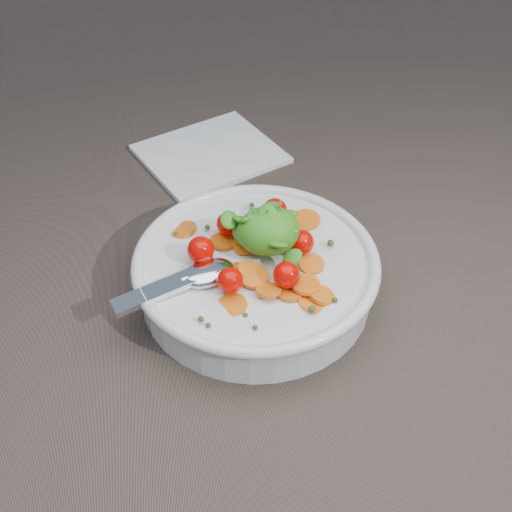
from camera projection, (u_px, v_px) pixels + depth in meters
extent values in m
plane|color=brown|center=(251.00, 274.00, 0.67)|extent=(6.00, 6.00, 0.00)
cylinder|color=silver|center=(256.00, 277.00, 0.64)|extent=(0.23, 0.23, 0.04)
torus|color=silver|center=(256.00, 260.00, 0.62)|extent=(0.24, 0.24, 0.01)
cylinder|color=silver|center=(256.00, 290.00, 0.65)|extent=(0.11, 0.11, 0.01)
cylinder|color=brown|center=(256.00, 277.00, 0.64)|extent=(0.21, 0.21, 0.03)
cylinder|color=orange|center=(306.00, 286.00, 0.59)|extent=(0.03, 0.03, 0.01)
cylinder|color=orange|center=(246.00, 235.00, 0.65)|extent=(0.03, 0.03, 0.01)
cylinder|color=orange|center=(223.00, 241.00, 0.64)|extent=(0.03, 0.03, 0.01)
cylinder|color=orange|center=(245.00, 245.00, 0.63)|extent=(0.03, 0.03, 0.01)
cylinder|color=orange|center=(315.00, 302.00, 0.58)|extent=(0.04, 0.04, 0.01)
cylinder|color=orange|center=(322.00, 292.00, 0.59)|extent=(0.03, 0.03, 0.01)
cylinder|color=orange|center=(312.00, 264.00, 0.61)|extent=(0.03, 0.03, 0.01)
cylinder|color=orange|center=(269.00, 290.00, 0.58)|extent=(0.03, 0.03, 0.01)
cylinder|color=orange|center=(306.00, 220.00, 0.66)|extent=(0.04, 0.04, 0.01)
cylinder|color=orange|center=(290.00, 293.00, 0.59)|extent=(0.03, 0.03, 0.01)
cylinder|color=orange|center=(183.00, 230.00, 0.65)|extent=(0.03, 0.03, 0.01)
cylinder|color=orange|center=(322.00, 295.00, 0.58)|extent=(0.03, 0.03, 0.01)
cylinder|color=orange|center=(237.00, 271.00, 0.61)|extent=(0.03, 0.03, 0.01)
cylinder|color=orange|center=(249.00, 270.00, 0.60)|extent=(0.03, 0.03, 0.01)
cylinder|color=orange|center=(295.00, 230.00, 0.65)|extent=(0.04, 0.04, 0.01)
cylinder|color=orange|center=(253.00, 276.00, 0.60)|extent=(0.03, 0.03, 0.01)
cylinder|color=orange|center=(307.00, 285.00, 0.60)|extent=(0.03, 0.03, 0.01)
cylinder|color=orange|center=(232.00, 306.00, 0.58)|extent=(0.03, 0.03, 0.01)
cylinder|color=orange|center=(287.00, 290.00, 0.59)|extent=(0.03, 0.03, 0.01)
cylinder|color=orange|center=(216.00, 279.00, 0.60)|extent=(0.03, 0.03, 0.01)
cylinder|color=orange|center=(250.00, 277.00, 0.60)|extent=(0.04, 0.04, 0.00)
sphere|color=#394517|center=(201.00, 319.00, 0.56)|extent=(0.01, 0.01, 0.01)
sphere|color=#394517|center=(275.00, 234.00, 0.65)|extent=(0.01, 0.01, 0.01)
sphere|color=#394517|center=(252.00, 205.00, 0.68)|extent=(0.01, 0.01, 0.01)
sphere|color=#394517|center=(312.00, 309.00, 0.57)|extent=(0.01, 0.01, 0.01)
sphere|color=#394517|center=(207.00, 227.00, 0.65)|extent=(0.01, 0.01, 0.01)
sphere|color=#394517|center=(199.00, 245.00, 0.64)|extent=(0.01, 0.01, 0.01)
sphere|color=#394517|center=(228.00, 290.00, 0.59)|extent=(0.01, 0.01, 0.01)
sphere|color=#394517|center=(245.00, 316.00, 0.57)|extent=(0.01, 0.01, 0.01)
sphere|color=#394517|center=(176.00, 234.00, 0.65)|extent=(0.00, 0.00, 0.00)
sphere|color=#394517|center=(300.00, 254.00, 0.62)|extent=(0.01, 0.01, 0.01)
sphere|color=#394517|center=(335.00, 300.00, 0.58)|extent=(0.01, 0.01, 0.01)
sphere|color=#394517|center=(331.00, 243.00, 0.63)|extent=(0.01, 0.01, 0.01)
sphere|color=#394517|center=(255.00, 328.00, 0.55)|extent=(0.00, 0.00, 0.00)
sphere|color=#394517|center=(208.00, 325.00, 0.56)|extent=(0.00, 0.00, 0.00)
sphere|color=#C90600|center=(302.00, 242.00, 0.62)|extent=(0.02, 0.02, 0.02)
sphere|color=#C90600|center=(275.00, 211.00, 0.65)|extent=(0.03, 0.03, 0.03)
sphere|color=#C90600|center=(228.00, 224.00, 0.64)|extent=(0.02, 0.02, 0.02)
sphere|color=#C90600|center=(201.00, 250.00, 0.61)|extent=(0.03, 0.03, 0.03)
sphere|color=#C90600|center=(230.00, 280.00, 0.58)|extent=(0.02, 0.02, 0.02)
sphere|color=#C90600|center=(287.00, 275.00, 0.58)|extent=(0.03, 0.03, 0.03)
ellipsoid|color=#3D9020|center=(268.00, 231.00, 0.61)|extent=(0.06, 0.05, 0.04)
ellipsoid|color=#3D9020|center=(250.00, 231.00, 0.62)|extent=(0.04, 0.04, 0.03)
ellipsoid|color=#3D9020|center=(266.00, 218.00, 0.61)|extent=(0.02, 0.02, 0.02)
ellipsoid|color=#3D9020|center=(259.00, 226.00, 0.61)|extent=(0.02, 0.02, 0.01)
ellipsoid|color=#3D9020|center=(281.00, 220.00, 0.62)|extent=(0.03, 0.03, 0.01)
ellipsoid|color=#3D9020|center=(278.00, 245.00, 0.59)|extent=(0.02, 0.02, 0.01)
ellipsoid|color=#3D9020|center=(256.00, 215.00, 0.60)|extent=(0.02, 0.02, 0.01)
ellipsoid|color=#3D9020|center=(242.00, 220.00, 0.61)|extent=(0.03, 0.03, 0.02)
ellipsoid|color=#3D9020|center=(229.00, 220.00, 0.61)|extent=(0.03, 0.03, 0.02)
ellipsoid|color=#3D9020|center=(246.00, 220.00, 0.60)|extent=(0.02, 0.02, 0.02)
ellipsoid|color=#3D9020|center=(263.00, 221.00, 0.61)|extent=(0.03, 0.03, 0.02)
ellipsoid|color=#3D9020|center=(271.00, 218.00, 0.60)|extent=(0.02, 0.02, 0.01)
ellipsoid|color=#3D9020|center=(269.00, 229.00, 0.60)|extent=(0.03, 0.02, 0.02)
ellipsoid|color=#3D9020|center=(267.00, 214.00, 0.60)|extent=(0.03, 0.03, 0.02)
ellipsoid|color=#3D9020|center=(266.00, 218.00, 0.60)|extent=(0.02, 0.02, 0.02)
ellipsoid|color=#3D9020|center=(272.00, 221.00, 0.60)|extent=(0.02, 0.02, 0.02)
ellipsoid|color=#3D9020|center=(292.00, 258.00, 0.59)|extent=(0.03, 0.02, 0.02)
ellipsoid|color=#3D9020|center=(287.00, 231.00, 0.61)|extent=(0.02, 0.02, 0.01)
ellipsoid|color=#3D9020|center=(266.00, 220.00, 0.60)|extent=(0.02, 0.02, 0.02)
ellipsoid|color=#3D9020|center=(291.00, 213.00, 0.62)|extent=(0.02, 0.02, 0.01)
ellipsoid|color=#3D9020|center=(253.00, 217.00, 0.60)|extent=(0.02, 0.02, 0.01)
ellipsoid|color=#3D9020|center=(269.00, 206.00, 0.61)|extent=(0.03, 0.03, 0.02)
ellipsoid|color=#3D9020|center=(271.00, 219.00, 0.60)|extent=(0.03, 0.03, 0.03)
ellipsoid|color=#3D9020|center=(290.00, 231.00, 0.60)|extent=(0.02, 0.02, 0.02)
ellipsoid|color=#3D9020|center=(256.00, 221.00, 0.61)|extent=(0.02, 0.02, 0.01)
cylinder|color=#4C8C33|center=(261.00, 221.00, 0.60)|extent=(0.01, 0.01, 0.04)
cylinder|color=#4C8C33|center=(274.00, 220.00, 0.61)|extent=(0.01, 0.01, 0.04)
cylinder|color=#4C8C33|center=(275.00, 220.00, 0.61)|extent=(0.01, 0.00, 0.04)
cylinder|color=#4C8C33|center=(271.00, 222.00, 0.60)|extent=(0.01, 0.00, 0.04)
cylinder|color=#4C8C33|center=(275.00, 222.00, 0.60)|extent=(0.01, 0.01, 0.04)
cylinder|color=#4C8C33|center=(258.00, 221.00, 0.60)|extent=(0.01, 0.00, 0.04)
ellipsoid|color=silver|center=(208.00, 273.00, 0.60)|extent=(0.06, 0.05, 0.02)
cube|color=silver|center=(166.00, 288.00, 0.59)|extent=(0.10, 0.05, 0.01)
cylinder|color=silver|center=(191.00, 278.00, 0.59)|extent=(0.02, 0.01, 0.01)
cube|color=white|center=(210.00, 154.00, 0.83)|extent=(0.21, 0.20, 0.01)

